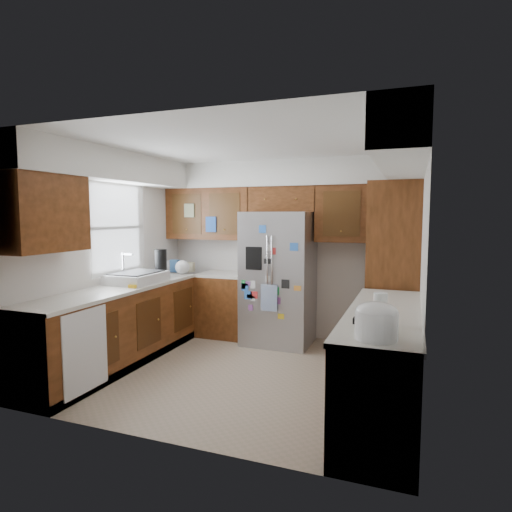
{
  "coord_description": "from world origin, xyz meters",
  "views": [
    {
      "loc": [
        1.72,
        -4.32,
        1.76
      ],
      "look_at": [
        -0.01,
        0.35,
        1.28
      ],
      "focal_mm": 30.0,
      "sensor_mm": 36.0,
      "label": 1
    }
  ],
  "objects_px": {
    "rice_cooker": "(376,320)",
    "paper_towel": "(380,308)",
    "pantry": "(394,271)",
    "fridge": "(279,278)"
  },
  "relations": [
    {
      "from": "pantry",
      "to": "fridge",
      "type": "relative_size",
      "value": 1.19
    },
    {
      "from": "pantry",
      "to": "fridge",
      "type": "distance_m",
      "value": 1.51
    },
    {
      "from": "paper_towel",
      "to": "rice_cooker",
      "type": "bearing_deg",
      "value": -89.02
    },
    {
      "from": "fridge",
      "to": "rice_cooker",
      "type": "bearing_deg",
      "value": -59.87
    },
    {
      "from": "pantry",
      "to": "fridge",
      "type": "xyz_separation_m",
      "value": [
        -1.5,
        0.05,
        -0.17
      ]
    },
    {
      "from": "rice_cooker",
      "to": "paper_towel",
      "type": "distance_m",
      "value": 0.46
    },
    {
      "from": "pantry",
      "to": "rice_cooker",
      "type": "height_order",
      "value": "pantry"
    },
    {
      "from": "pantry",
      "to": "paper_towel",
      "type": "xyz_separation_m",
      "value": [
        -0.01,
        -2.07,
        -0.04
      ]
    },
    {
      "from": "rice_cooker",
      "to": "paper_towel",
      "type": "relative_size",
      "value": 1.25
    },
    {
      "from": "pantry",
      "to": "rice_cooker",
      "type": "relative_size",
      "value": 7.19
    }
  ]
}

